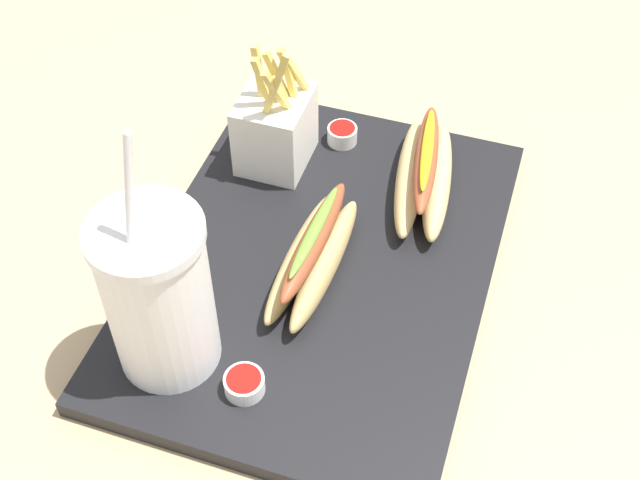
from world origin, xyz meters
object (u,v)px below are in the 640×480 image
hot_dog_1 (313,255)px  hot_dog_2 (424,174)px  fries_basket (275,127)px  ketchup_cup_2 (244,383)px  soda_cup (158,295)px  ketchup_cup_1 (342,134)px

hot_dog_1 → hot_dog_2: same height
fries_basket → ketchup_cup_2: 0.31m
fries_basket → hot_dog_1: (0.15, 0.09, -0.02)m
fries_basket → soda_cup: bearing=-0.4°
ketchup_cup_1 → ketchup_cup_2: (0.35, 0.02, -0.00)m
fries_basket → hot_dog_2: size_ratio=0.88×
ketchup_cup_1 → hot_dog_1: bearing=8.9°
soda_cup → fries_basket: size_ratio=1.61×
hot_dog_2 → ketchup_cup_2: 0.31m
hot_dog_2 → fries_basket: bearing=-89.3°
hot_dog_1 → hot_dog_2: bearing=152.6°
hot_dog_1 → ketchup_cup_1: hot_dog_1 is taller
soda_cup → hot_dog_2: size_ratio=1.42×
fries_basket → ketchup_cup_1: size_ratio=4.84×
hot_dog_2 → soda_cup: bearing=-31.4°
soda_cup → ketchup_cup_2: 0.11m
hot_dog_1 → ketchup_cup_1: 0.20m
ketchup_cup_2 → ketchup_cup_1: bearing=-177.3°
soda_cup → ketchup_cup_1: soda_cup is taller
soda_cup → hot_dog_1: bearing=144.6°
fries_basket → ketchup_cup_2: bearing=14.8°
fries_basket → ketchup_cup_1: fries_basket is taller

